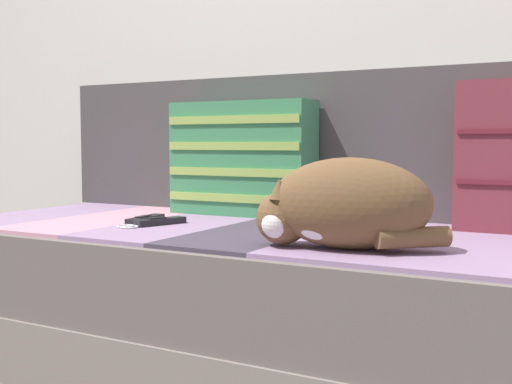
{
  "coord_description": "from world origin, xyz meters",
  "views": [
    {
      "loc": [
        0.78,
        -1.42,
        0.62
      ],
      "look_at": [
        -0.02,
        0.04,
        0.5
      ],
      "focal_mm": 45.0,
      "sensor_mm": 36.0,
      "label": 1
    }
  ],
  "objects": [
    {
      "name": "sleeping_cat",
      "position": [
        0.28,
        -0.13,
        0.49
      ],
      "size": [
        0.41,
        0.26,
        0.2
      ],
      "color": "brown",
      "rests_on": "couch"
    },
    {
      "name": "ground_plane",
      "position": [
        0.0,
        0.0,
        0.0
      ],
      "size": [
        14.0,
        14.0,
        0.0
      ],
      "primitive_type": "plane",
      "color": "#564C47"
    },
    {
      "name": "sofa_backrest",
      "position": [
        0.0,
        0.48,
        0.62
      ],
      "size": [
        1.96,
        0.14,
        0.44
      ],
      "color": "#474242",
      "rests_on": "couch"
    },
    {
      "name": "game_remote_near",
      "position": [
        -0.31,
        0.0,
        0.4
      ],
      "size": [
        0.11,
        0.2,
        0.02
      ],
      "color": "black",
      "rests_on": "couch"
    },
    {
      "name": "game_remote_far",
      "position": [
        -0.37,
        0.02,
        0.4
      ],
      "size": [
        0.07,
        0.21,
        0.02
      ],
      "color": "black",
      "rests_on": "couch"
    },
    {
      "name": "throw_pillow_striped",
      "position": [
        -0.23,
        0.33,
        0.57
      ],
      "size": [
        0.47,
        0.14,
        0.36
      ],
      "color": "#3D8956",
      "rests_on": "couch"
    },
    {
      "name": "couch",
      "position": [
        -0.0,
        0.12,
        0.2
      ],
      "size": [
        2.0,
        0.86,
        0.4
      ],
      "color": "gray",
      "rests_on": "ground_plane"
    }
  ]
}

